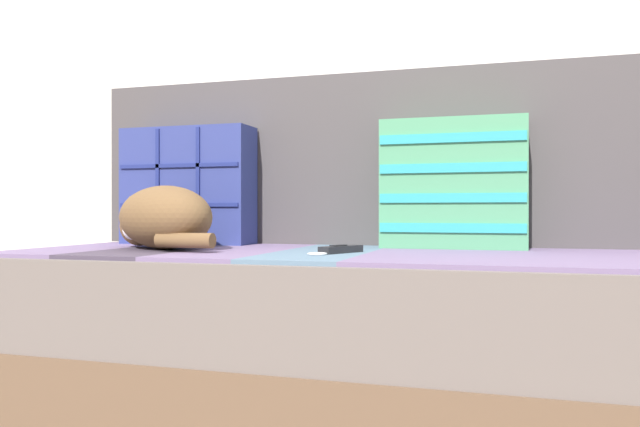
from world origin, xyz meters
The scene contains 6 objects.
couch centered at (0.00, 0.14, 0.21)m, with size 2.05×0.81×0.44m.
sofa_backrest centered at (0.00, 0.48, 0.70)m, with size 2.00×0.14×0.54m.
throw_pillow_quilted centered at (-0.66, 0.33, 0.62)m, with size 0.43×0.14×0.38m.
throw_pillow_striped centered at (0.19, 0.33, 0.62)m, with size 0.41×0.14×0.37m.
sleeping_cat centered at (-0.59, 0.06, 0.52)m, with size 0.42×0.37×0.18m.
game_remote_far centered at (-0.07, 0.04, 0.44)m, with size 0.12×0.19×0.02m.
Camera 1 is at (0.35, -1.48, 0.54)m, focal length 35.00 mm.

